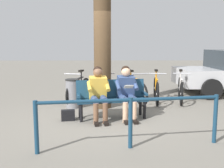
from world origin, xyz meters
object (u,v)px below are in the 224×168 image
(bicycle_purple, at_px, (156,90))
(bicycle_red, at_px, (180,90))
(person_companion, at_px, (99,91))
(litter_bin, at_px, (73,93))
(bicycle_orange, at_px, (104,90))
(bench, at_px, (112,96))
(bicycle_silver, at_px, (79,90))
(person_reading, at_px, (127,90))
(tree_trunk, at_px, (102,31))
(bicycle_blue, at_px, (133,90))
(handbag, at_px, (68,115))

(bicycle_purple, bearing_deg, bicycle_red, 97.38)
(person_companion, height_order, bicycle_red, person_companion)
(litter_bin, xyz_separation_m, bicycle_orange, (-0.81, -0.70, -0.03))
(bicycle_red, xyz_separation_m, bicycle_orange, (2.24, -0.01, 0.00))
(bench, relative_size, bicycle_silver, 1.02)
(person_reading, bearing_deg, bicycle_silver, -62.75)
(bench, bearing_deg, bicycle_red, -150.74)
(tree_trunk, distance_m, bicycle_orange, 1.79)
(bicycle_orange, distance_m, bicycle_silver, 0.72)
(bicycle_blue, bearing_deg, person_companion, -49.23)
(bicycle_purple, bearing_deg, bicycle_blue, -76.41)
(person_reading, height_order, bicycle_purple, person_reading)
(handbag, height_order, tree_trunk, tree_trunk)
(person_reading, xyz_separation_m, person_companion, (0.63, 0.11, -0.00))
(person_reading, distance_m, bicycle_orange, 1.88)
(bicycle_red, bearing_deg, handbag, -46.07)
(bicycle_blue, bearing_deg, handbag, -63.26)
(person_reading, distance_m, handbag, 1.43)
(person_reading, bearing_deg, bicycle_orange, -82.63)
(person_reading, bearing_deg, bench, -27.42)
(tree_trunk, bearing_deg, bicycle_orange, -91.34)
(bench, relative_size, bicycle_blue, 1.05)
(bicycle_orange, bearing_deg, bicycle_silver, -92.28)
(person_reading, height_order, litter_bin, person_reading)
(person_reading, distance_m, bicycle_red, 2.46)
(bicycle_red, xyz_separation_m, bicycle_silver, (2.95, 0.09, 0.00))
(bicycle_silver, bearing_deg, litter_bin, 7.67)
(bicycle_orange, bearing_deg, bicycle_blue, 71.44)
(handbag, xyz_separation_m, bicycle_red, (-3.00, -1.90, 0.24))
(tree_trunk, distance_m, litter_bin, 1.81)
(bicycle_purple, height_order, bicycle_orange, same)
(person_reading, relative_size, person_companion, 1.00)
(person_companion, relative_size, handbag, 4.00)
(bicycle_purple, height_order, bicycle_silver, same)
(person_companion, bearing_deg, litter_bin, -68.21)
(person_companion, bearing_deg, bicycle_red, -151.03)
(person_companion, distance_m, bicycle_orange, 1.91)
(litter_bin, bearing_deg, person_reading, 141.74)
(bicycle_blue, height_order, bicycle_silver, same)
(bench, relative_size, bicycle_purple, 0.99)
(person_reading, height_order, tree_trunk, tree_trunk)
(person_reading, xyz_separation_m, bicycle_silver, (1.26, -1.66, -0.31))
(tree_trunk, xyz_separation_m, bicycle_silver, (0.69, -0.57, -1.66))
(litter_bin, distance_m, bicycle_silver, 0.60)
(litter_bin, bearing_deg, bicycle_blue, -160.46)
(bench, xyz_separation_m, litter_bin, (1.02, -0.96, -0.12))
(tree_trunk, relative_size, bicycle_blue, 2.54)
(person_companion, relative_size, bicycle_purple, 0.72)
(person_companion, xyz_separation_m, bicycle_blue, (-0.93, -1.77, -0.30))
(bicycle_purple, distance_m, bicycle_silver, 2.23)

